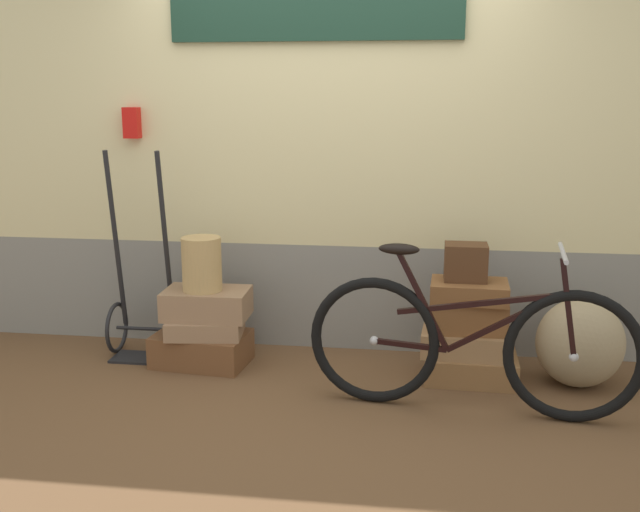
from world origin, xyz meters
name	(u,v)px	position (x,y,z in m)	size (l,w,h in m)	color
ground	(313,395)	(0.00, 0.00, -0.03)	(8.81, 5.20, 0.06)	brown
station_building	(333,158)	(0.01, 0.85, 1.28)	(6.81, 0.74, 2.54)	gray
suitcase_0	(202,349)	(-0.77, 0.34, 0.10)	(0.58, 0.38, 0.20)	brown
suitcase_1	(205,326)	(-0.73, 0.32, 0.26)	(0.46, 0.34, 0.11)	#937051
suitcase_2	(207,303)	(-0.72, 0.34, 0.40)	(0.53, 0.33, 0.18)	#937051
suitcase_3	(471,366)	(0.92, 0.31, 0.08)	(0.54, 0.39, 0.16)	olive
suitcase_4	(464,341)	(0.88, 0.33, 0.23)	(0.50, 0.37, 0.15)	#9E754C
suitcase_5	(468,314)	(0.89, 0.35, 0.40)	(0.44, 0.35, 0.19)	brown
suitcase_6	(469,291)	(0.89, 0.31, 0.55)	(0.45, 0.32, 0.11)	brown
suitcase_7	(466,262)	(0.87, 0.35, 0.72)	(0.25, 0.19, 0.22)	#4C2D19
wicker_basket	(202,264)	(-0.74, 0.33, 0.66)	(0.25, 0.25, 0.34)	tan
luggage_trolley	(144,312)	(-1.19, 0.46, 0.29)	(0.42, 0.39, 1.35)	black
burlap_sack	(580,343)	(1.54, 0.30, 0.26)	(0.51, 0.43, 0.53)	#9E8966
bicycle	(470,345)	(0.88, -0.16, 0.38)	(1.76, 0.46, 0.92)	black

